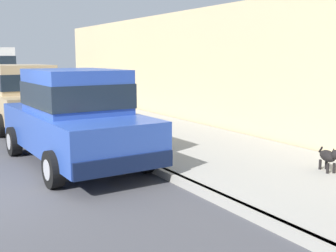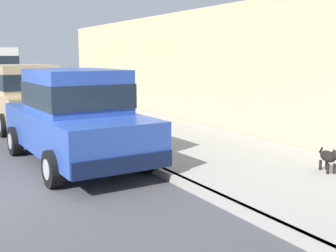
# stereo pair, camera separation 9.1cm
# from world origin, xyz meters

# --- Properties ---
(curb) EXTENTS (0.16, 64.00, 0.14)m
(curb) POSITION_xyz_m (3.20, 0.00, 0.07)
(curb) COLOR gray
(curb) RESTS_ON ground
(sidewalk) EXTENTS (3.60, 64.00, 0.14)m
(sidewalk) POSITION_xyz_m (5.00, 0.00, 0.07)
(sidewalk) COLOR #99968E
(sidewalk) RESTS_ON ground
(car_blue_sedan) EXTENTS (2.13, 4.65, 1.92)m
(car_blue_sedan) POSITION_xyz_m (2.15, 1.29, 0.98)
(car_blue_sedan) COLOR #28479E
(car_blue_sedan) RESTS_ON ground
(car_tan_sedan) EXTENTS (2.14, 4.65, 1.92)m
(car_tan_sedan) POSITION_xyz_m (2.22, 6.51, 0.98)
(car_tan_sedan) COLOR tan
(car_tan_sedan) RESTS_ON ground
(dog_black) EXTENTS (0.38, 0.71, 0.49)m
(dog_black) POSITION_xyz_m (5.62, -2.13, 0.43)
(dog_black) COLOR black
(dog_black) RESTS_ON sidewalk
(building_facade) EXTENTS (0.50, 20.00, 3.59)m
(building_facade) POSITION_xyz_m (7.10, 5.08, 1.79)
(building_facade) COLOR tan
(building_facade) RESTS_ON ground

